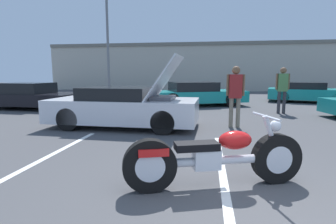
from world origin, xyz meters
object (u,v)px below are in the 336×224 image
spectator_by_show_car (282,86)px  light_pole (109,41)px  motorcycle (215,158)px  parked_car_left_row (31,96)px  parked_car_mid_left_row (196,94)px  parked_car_mid_right_row (308,92)px  show_car_hood_open (125,107)px  spectator_near_motorcycle (235,91)px

spectator_by_show_car → light_pole: bearing=141.8°
motorcycle → parked_car_left_row: parked_car_left_row is taller
light_pole → parked_car_mid_left_row: bearing=-41.4°
motorcycle → parked_car_mid_right_row: 13.10m
light_pole → parked_car_left_row: (-0.63, -8.15, -3.35)m
parked_car_mid_left_row → spectator_by_show_car: 4.08m
parked_car_mid_right_row → show_car_hood_open: bearing=-120.2°
parked_car_mid_left_row → show_car_hood_open: bearing=-131.0°
parked_car_mid_left_row → spectator_by_show_car: bearing=-53.6°
show_car_hood_open → parked_car_mid_left_row: (1.85, 5.54, -0.03)m
motorcycle → show_car_hood_open: bearing=105.2°
parked_car_mid_left_row → spectator_by_show_car: spectator_by_show_car is taller
parked_car_left_row → light_pole: bearing=88.8°
parked_car_mid_left_row → spectator_near_motorcycle: size_ratio=2.84×
motorcycle → spectator_near_motorcycle: 4.36m
light_pole → spectator_near_motorcycle: 13.90m
parked_car_mid_left_row → spectator_by_show_car: (3.47, -2.09, 0.52)m
light_pole → parked_car_mid_left_row: size_ratio=1.39×
light_pole → motorcycle: light_pole is taller
show_car_hood_open → spectator_by_show_car: (5.32, 3.45, 0.49)m
spectator_by_show_car → parked_car_left_row: bearing=-178.9°
light_pole → show_car_hood_open: 12.80m
spectator_by_show_car → spectator_near_motorcycle: bearing=-124.6°
motorcycle → show_car_hood_open: show_car_hood_open is taller
spectator_near_motorcycle → spectator_by_show_car: bearing=55.4°
light_pole → show_car_hood_open: size_ratio=1.62×
parked_car_mid_left_row → parked_car_left_row: bearing=175.0°
light_pole → motorcycle: 17.29m
light_pole → parked_car_left_row: light_pole is taller
show_car_hood_open → spectator_near_motorcycle: 3.27m
parked_car_mid_right_row → parked_car_left_row: parked_car_left_row is taller
parked_car_mid_left_row → spectator_near_motorcycle: bearing=-97.7°
parked_car_left_row → motorcycle: bearing=-38.5°
light_pole → spectator_by_show_car: bearing=-38.2°
parked_car_mid_right_row → spectator_near_motorcycle: size_ratio=2.51×
parked_car_left_row → spectator_by_show_car: 10.76m
motorcycle → parked_car_mid_right_row: size_ratio=0.55×
parked_car_mid_right_row → parked_car_left_row: 14.18m
show_car_hood_open → parked_car_left_row: bearing=150.8°
motorcycle → show_car_hood_open: 4.62m
show_car_hood_open → motorcycle: bearing=-55.0°
motorcycle → parked_car_left_row: (-7.96, 7.11, 0.14)m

